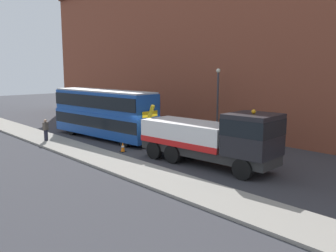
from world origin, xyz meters
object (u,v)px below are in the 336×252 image
at_px(traffic_cone_near_bus, 123,147).
at_px(street_lamp, 218,97).
at_px(double_decker_bus, 104,112).
at_px(recovery_tow_truck, 212,138).
at_px(pedestrian_onlooker, 46,130).

distance_m(traffic_cone_near_bus, street_lamp, 9.19).
xyz_separation_m(traffic_cone_near_bus, street_lamp, (1.44, 8.52, 3.13)).
bearing_deg(double_decker_bus, street_lamp, 40.68).
height_order(traffic_cone_near_bus, street_lamp, street_lamp).
xyz_separation_m(recovery_tow_truck, pedestrian_onlooker, (-13.54, -4.41, -0.77)).
height_order(recovery_tow_truck, double_decker_bus, double_decker_bus).
relative_size(recovery_tow_truck, traffic_cone_near_bus, 14.20).
bearing_deg(pedestrian_onlooker, double_decker_bus, 39.99).
bearing_deg(pedestrian_onlooker, recovery_tow_truck, -11.00).
bearing_deg(street_lamp, double_decker_bus, -134.37).
relative_size(traffic_cone_near_bus, street_lamp, 0.12).
distance_m(pedestrian_onlooker, street_lamp, 14.09).
bearing_deg(recovery_tow_truck, pedestrian_onlooker, -166.93).
bearing_deg(street_lamp, traffic_cone_near_bus, -99.60).
relative_size(pedestrian_onlooker, traffic_cone_near_bus, 2.38).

